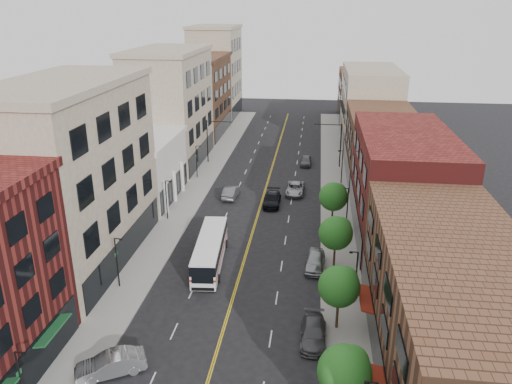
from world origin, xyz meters
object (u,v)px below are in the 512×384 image
at_px(car_lane_behind, 231,192).
at_px(car_lane_b, 295,189).
at_px(car_parked_mid, 313,333).
at_px(car_lane_c, 306,161).
at_px(city_bus, 210,249).
at_px(car_lane_a, 272,199).
at_px(car_angle_b, 111,364).
at_px(car_parked_far, 315,261).

relative_size(car_lane_behind, car_lane_b, 0.91).
distance_m(car_parked_mid, car_lane_c, 46.61).
bearing_deg(car_lane_c, car_lane_behind, -120.37).
bearing_deg(city_bus, car_lane_a, 69.40).
height_order(city_bus, car_parked_mid, city_bus).
bearing_deg(car_lane_a, car_angle_b, -104.63).
bearing_deg(car_lane_behind, car_angle_b, 88.69).
xyz_separation_m(city_bus, car_angle_b, (-3.79, -17.01, -0.86)).
relative_size(car_parked_mid, car_lane_c, 1.15).
bearing_deg(car_angle_b, car_parked_far, 111.29).
xyz_separation_m(car_lane_behind, car_lane_c, (9.91, 16.21, -0.06)).
xyz_separation_m(car_parked_far, car_lane_a, (-5.90, 16.53, -0.03)).
height_order(car_lane_a, car_lane_b, car_lane_a).
bearing_deg(car_lane_behind, city_bus, 96.21).
height_order(city_bus, car_angle_b, city_bus).
bearing_deg(car_lane_b, city_bus, -107.89).
bearing_deg(car_lane_a, car_parked_far, -70.71).
distance_m(car_angle_b, car_lane_a, 35.02).
distance_m(car_lane_a, car_lane_c, 18.72).
xyz_separation_m(car_angle_b, car_lane_c, (12.64, 52.23, -0.08)).
bearing_deg(city_bus, car_parked_mid, -51.16).
height_order(car_parked_far, car_lane_a, car_parked_far).
bearing_deg(car_lane_b, car_angle_b, -104.82).
bearing_deg(car_parked_far, car_lane_a, 112.99).
bearing_deg(car_angle_b, car_lane_c, 137.56).
distance_m(car_lane_a, car_lane_b, 5.44).
distance_m(car_parked_mid, car_parked_far, 11.75).
xyz_separation_m(car_parked_far, car_lane_b, (-3.05, 21.17, -0.07)).
distance_m(car_parked_far, car_lane_a, 17.55).
xyz_separation_m(city_bus, car_parked_mid, (10.75, -11.35, -0.96)).
xyz_separation_m(car_lane_b, car_lane_c, (1.15, 13.66, 0.00)).
relative_size(city_bus, car_lane_b, 2.14).
relative_size(car_parked_far, car_lane_a, 0.88).
distance_m(car_angle_b, car_lane_b, 40.25).
bearing_deg(car_lane_behind, car_parked_mid, 114.28).
xyz_separation_m(car_angle_b, car_lane_behind, (2.73, 36.02, -0.02)).
distance_m(city_bus, car_lane_c, 36.33).
bearing_deg(car_angle_b, car_parked_mid, 82.43).
height_order(car_parked_far, car_lane_behind, car_parked_far).
distance_m(car_lane_b, car_lane_c, 13.71).
xyz_separation_m(car_parked_far, car_lane_behind, (-11.81, 18.61, -0.01)).
bearing_deg(car_parked_mid, car_parked_far, 89.99).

